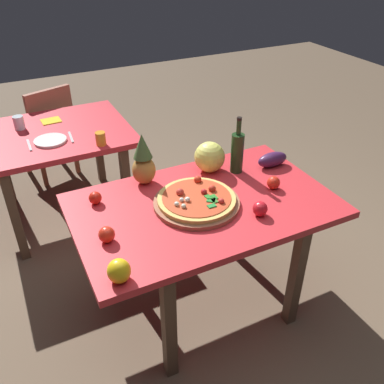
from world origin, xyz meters
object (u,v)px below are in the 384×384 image
(background_table, at_px, (56,144))
(bell_pepper, at_px, (119,271))
(dinner_plate, at_px, (50,140))
(eggplant, at_px, (272,160))
(fork_utensil, at_px, (29,145))
(pizza_board, at_px, (196,202))
(tomato_by_bottle, at_px, (95,198))
(dining_chair, at_px, (48,127))
(tomato_beside_pepper, at_px, (107,234))
(tomato_near_board, at_px, (273,183))
(drinking_glass_water, at_px, (19,123))
(wine_bottle, at_px, (237,152))
(napkin_folded, at_px, (51,121))
(drinking_glass_juice, at_px, (101,139))
(display_table, at_px, (203,215))
(pizza, at_px, (196,198))
(knife_utensil, at_px, (71,137))
(melon, at_px, (210,157))
(pineapple_left, at_px, (143,162))

(background_table, distance_m, bell_pepper, 1.64)
(bell_pepper, xyz_separation_m, dinner_plate, (-0.02, 1.48, -0.04))
(eggplant, height_order, fork_utensil, eggplant)
(pizza_board, relative_size, tomato_by_bottle, 6.66)
(fork_utensil, bearing_deg, dining_chair, 75.30)
(tomato_beside_pepper, bearing_deg, bell_pepper, -95.46)
(tomato_near_board, xyz_separation_m, drinking_glass_water, (-1.18, 1.48, 0.01))
(dining_chair, relative_size, wine_bottle, 2.44)
(wine_bottle, xyz_separation_m, tomato_by_bottle, (-0.85, 0.04, -0.10))
(dinner_plate, height_order, napkin_folded, dinner_plate)
(background_table, height_order, tomato_by_bottle, tomato_by_bottle)
(pizza_board, xyz_separation_m, drinking_glass_water, (-0.72, 1.43, 0.04))
(background_table, distance_m, eggplant, 1.58)
(tomato_by_bottle, bearing_deg, drinking_glass_juice, 71.81)
(display_table, xyz_separation_m, drinking_glass_water, (-0.76, 1.44, 0.13))
(dining_chair, bearing_deg, pizza, 85.00)
(dining_chair, xyz_separation_m, dinner_plate, (-0.09, -0.82, 0.25))
(drinking_glass_water, bearing_deg, pizza, -63.33)
(display_table, xyz_separation_m, pizza, (-0.04, 0.01, 0.12))
(bell_pepper, bearing_deg, background_table, 89.01)
(knife_utensil, bearing_deg, drinking_glass_water, 137.71)
(display_table, bearing_deg, drinking_glass_water, 117.87)
(napkin_folded, bearing_deg, melon, -58.66)
(knife_utensil, bearing_deg, tomato_near_board, -49.07)
(wine_bottle, height_order, drinking_glass_juice, wine_bottle)
(pizza, height_order, tomato_beside_pepper, pizza)
(dining_chair, distance_m, tomato_beside_pepper, 2.05)
(bell_pepper, xyz_separation_m, drinking_glass_water, (-0.18, 1.79, -0.00))
(melon, xyz_separation_m, tomato_beside_pepper, (-0.75, -0.37, -0.05))
(background_table, height_order, tomato_near_board, tomato_near_board)
(tomato_by_bottle, height_order, knife_utensil, tomato_by_bottle)
(background_table, xyz_separation_m, drinking_glass_water, (-0.21, 0.16, 0.14))
(melon, bearing_deg, drinking_glass_water, 129.74)
(dinner_plate, bearing_deg, melon, -46.39)
(melon, relative_size, tomato_near_board, 2.48)
(display_table, bearing_deg, tomato_beside_pepper, -171.71)
(display_table, xyz_separation_m, background_table, (-0.55, 1.28, -0.01))
(pizza_board, relative_size, eggplant, 2.30)
(tomato_by_bottle, bearing_deg, pizza_board, -27.39)
(background_table, xyz_separation_m, melon, (0.75, -0.99, 0.19))
(display_table, bearing_deg, fork_utensil, 123.38)
(wine_bottle, bearing_deg, dinner_plate, 135.76)
(wine_bottle, relative_size, dinner_plate, 1.58)
(pizza, distance_m, napkin_folded, 1.56)
(display_table, height_order, knife_utensil, knife_utensil)
(pineapple_left, bearing_deg, dinner_plate, 116.42)
(pineapple_left, xyz_separation_m, drinking_glass_water, (-0.55, 1.10, -0.09))
(display_table, bearing_deg, dining_chair, 104.80)
(display_table, distance_m, eggplant, 0.60)
(napkin_folded, bearing_deg, bell_pepper, -91.54)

